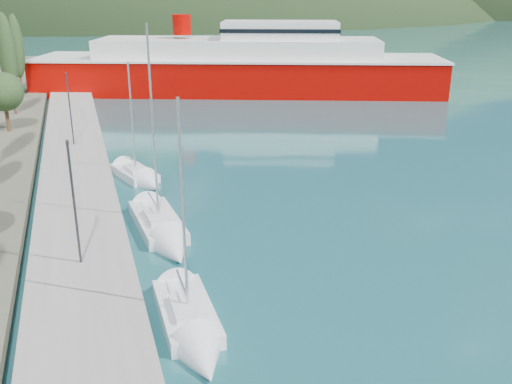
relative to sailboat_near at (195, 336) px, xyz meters
name	(u,v)px	position (x,y,z in m)	size (l,w,h in m)	color
ground	(111,52)	(4.82, 113.09, -0.29)	(1400.00, 1400.00, 0.00)	#1C5458
quay	(77,191)	(-4.18, 19.09, 0.11)	(5.00, 88.00, 0.80)	gray
lamp_posts	(74,198)	(-4.18, 7.30, 3.79)	(0.15, 46.78, 6.06)	#2D2D33
sailboat_near	(195,336)	(0.00, 0.00, 0.00)	(2.21, 7.35, 10.55)	silver
sailboat_mid	(166,236)	(0.43, 10.04, 0.02)	(2.93, 8.94, 12.66)	silver
sailboat_far	(143,179)	(0.48, 20.76, -0.02)	(3.85, 6.74, 9.44)	silver
ferry	(240,68)	(17.80, 55.12, 2.97)	(54.51, 29.25, 10.70)	#9D0400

